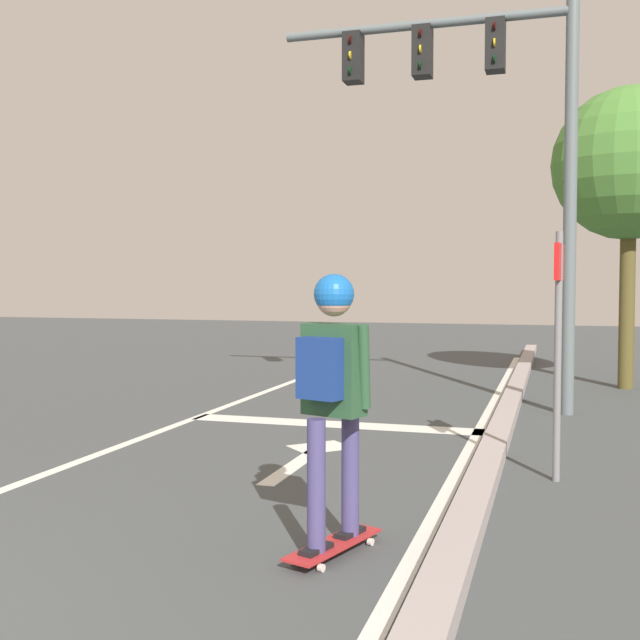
# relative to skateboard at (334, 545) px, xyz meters

# --- Properties ---
(lane_line_center) EXTENTS (0.12, 20.00, 0.01)m
(lane_line_center) POSITION_rel_skateboard_xyz_m (-2.91, 3.09, -0.06)
(lane_line_center) COLOR white
(lane_line_center) RESTS_ON ground
(lane_line_curbside) EXTENTS (0.12, 20.00, 0.01)m
(lane_line_curbside) POSITION_rel_skateboard_xyz_m (0.47, 3.09, -0.06)
(lane_line_curbside) COLOR white
(lane_line_curbside) RESTS_ON ground
(stop_bar) EXTENTS (3.53, 0.40, 0.01)m
(stop_bar) POSITION_rel_skateboard_xyz_m (-1.15, 4.17, -0.06)
(stop_bar) COLOR white
(stop_bar) RESTS_ON ground
(lane_arrow_stem) EXTENTS (0.16, 1.40, 0.01)m
(lane_arrow_stem) POSITION_rel_skateboard_xyz_m (-0.97, 2.07, -0.06)
(lane_arrow_stem) COLOR white
(lane_arrow_stem) RESTS_ON ground
(lane_arrow_head) EXTENTS (0.71, 0.71, 0.01)m
(lane_arrow_head) POSITION_rel_skateboard_xyz_m (-0.97, 2.92, -0.06)
(lane_arrow_head) COLOR white
(lane_arrow_head) RESTS_ON ground
(curb_strip) EXTENTS (0.24, 24.00, 0.14)m
(curb_strip) POSITION_rel_skateboard_xyz_m (0.72, 3.09, 0.01)
(curb_strip) COLOR #A49997
(curb_strip) RESTS_ON ground
(skateboard) EXTENTS (0.44, 0.82, 0.07)m
(skateboard) POSITION_rel_skateboard_xyz_m (0.00, 0.00, 0.00)
(skateboard) COLOR #B32729
(skateboard) RESTS_ON ground
(skater) EXTENTS (0.43, 0.60, 1.62)m
(skater) POSITION_rel_skateboard_xyz_m (-0.01, -0.02, 1.03)
(skater) COLOR #433E70
(skater) RESTS_ON skateboard
(traffic_signal_mast) EXTENTS (3.77, 0.34, 5.34)m
(traffic_signal_mast) POSITION_rel_skateboard_xyz_m (0.36, 5.66, 3.79)
(traffic_signal_mast) COLOR slate
(traffic_signal_mast) RESTS_ON ground
(street_sign_post) EXTENTS (0.08, 0.44, 2.06)m
(street_sign_post) POSITION_rel_skateboard_xyz_m (1.29, 2.22, 1.29)
(street_sign_post) COLOR slate
(street_sign_post) RESTS_ON ground
(roadside_tree) EXTENTS (2.34, 2.34, 4.65)m
(roadside_tree) POSITION_rel_skateboard_xyz_m (2.32, 8.43, 3.39)
(roadside_tree) COLOR brown
(roadside_tree) RESTS_ON ground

